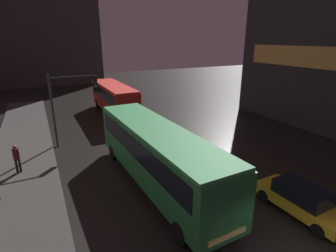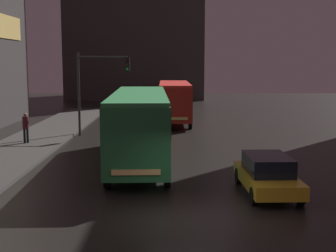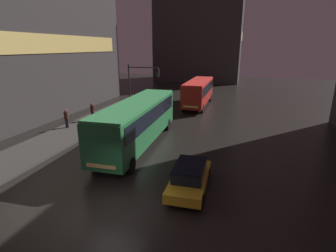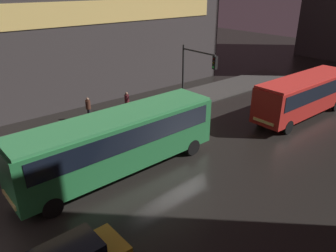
{
  "view_description": "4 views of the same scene",
  "coord_description": "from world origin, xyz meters",
  "px_view_note": "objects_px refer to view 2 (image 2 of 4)",
  "views": [
    {
      "loc": [
        -7.4,
        -3.74,
        8.0
      ],
      "look_at": [
        0.26,
        11.55,
        2.23
      ],
      "focal_mm": 28.0,
      "sensor_mm": 36.0,
      "label": 1
    },
    {
      "loc": [
        -0.7,
        -14.25,
        4.93
      ],
      "look_at": [
        -0.66,
        8.78,
        1.77
      ],
      "focal_mm": 50.0,
      "sensor_mm": 36.0,
      "label": 2
    },
    {
      "loc": [
        5.47,
        -9.34,
        7.33
      ],
      "look_at": [
        -0.18,
        9.88,
        1.26
      ],
      "focal_mm": 28.0,
      "sensor_mm": 36.0,
      "label": 3
    },
    {
      "loc": [
        11.94,
        0.29,
        9.86
      ],
      "look_at": [
        -0.89,
        10.71,
        2.56
      ],
      "focal_mm": 35.0,
      "sensor_mm": 36.0,
      "label": 4
    }
  ],
  "objects_px": {
    "bus_near": "(139,120)",
    "bus_far": "(174,98)",
    "traffic_light_main": "(97,79)",
    "car_taxi": "(267,174)",
    "pedestrian_near": "(25,125)"
  },
  "relations": [
    {
      "from": "bus_far",
      "to": "pedestrian_near",
      "type": "distance_m",
      "value": 13.78
    },
    {
      "from": "bus_near",
      "to": "bus_far",
      "type": "relative_size",
      "value": 1.19
    },
    {
      "from": "bus_near",
      "to": "pedestrian_near",
      "type": "distance_m",
      "value": 8.69
    },
    {
      "from": "bus_near",
      "to": "pedestrian_near",
      "type": "xyz_separation_m",
      "value": [
        -7.08,
        4.95,
        -0.92
      ]
    },
    {
      "from": "traffic_light_main",
      "to": "car_taxi",
      "type": "bearing_deg",
      "value": -58.84
    },
    {
      "from": "bus_far",
      "to": "pedestrian_near",
      "type": "relative_size",
      "value": 5.58
    },
    {
      "from": "bus_far",
      "to": "pedestrian_near",
      "type": "bearing_deg",
      "value": 48.87
    },
    {
      "from": "car_taxi",
      "to": "pedestrian_near",
      "type": "relative_size",
      "value": 2.45
    },
    {
      "from": "bus_near",
      "to": "traffic_light_main",
      "type": "distance_m",
      "value": 9.38
    },
    {
      "from": "bus_near",
      "to": "bus_far",
      "type": "xyz_separation_m",
      "value": [
        1.89,
        15.37,
        -0.12
      ]
    },
    {
      "from": "car_taxi",
      "to": "traffic_light_main",
      "type": "relative_size",
      "value": 0.79
    },
    {
      "from": "bus_far",
      "to": "car_taxi",
      "type": "distance_m",
      "value": 20.98
    },
    {
      "from": "traffic_light_main",
      "to": "bus_far",
      "type": "bearing_deg",
      "value": 52.45
    },
    {
      "from": "bus_near",
      "to": "pedestrian_near",
      "type": "bearing_deg",
      "value": -36.9
    },
    {
      "from": "bus_far",
      "to": "traffic_light_main",
      "type": "distance_m",
      "value": 8.71
    }
  ]
}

